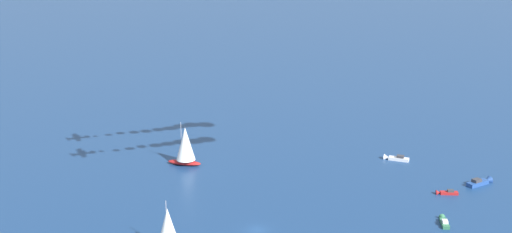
{
  "coord_description": "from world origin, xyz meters",
  "views": [
    {
      "loc": [
        -105.27,
        -75.01,
        62.84
      ],
      "look_at": [
        -0.19,
        0.13,
        25.72
      ],
      "focal_mm": 45.66,
      "sensor_mm": 36.0,
      "label": 1
    }
  ],
  "objects_px": {
    "motorboat_outer_ring_d": "(395,158)",
    "motorboat_inshore": "(481,182)",
    "sailboat_near_centre": "(168,230)",
    "motorboat_outer_ring_a": "(444,222)",
    "sailboat_offshore": "(185,146)",
    "motorboat_trailing": "(446,193)"
  },
  "relations": [
    {
      "from": "sailboat_near_centre",
      "to": "motorboat_outer_ring_d",
      "type": "bearing_deg",
      "value": -10.65
    },
    {
      "from": "motorboat_inshore",
      "to": "motorboat_outer_ring_a",
      "type": "relative_size",
      "value": 1.39
    },
    {
      "from": "motorboat_outer_ring_a",
      "to": "motorboat_inshore",
      "type": "bearing_deg",
      "value": 1.26
    },
    {
      "from": "sailboat_offshore",
      "to": "motorboat_outer_ring_d",
      "type": "bearing_deg",
      "value": -50.54
    },
    {
      "from": "motorboat_inshore",
      "to": "motorboat_outer_ring_a",
      "type": "height_order",
      "value": "motorboat_inshore"
    },
    {
      "from": "sailboat_offshore",
      "to": "motorboat_outer_ring_a",
      "type": "distance_m",
      "value": 72.04
    },
    {
      "from": "sailboat_near_centre",
      "to": "motorboat_trailing",
      "type": "distance_m",
      "value": 71.45
    },
    {
      "from": "motorboat_inshore",
      "to": "sailboat_offshore",
      "type": "distance_m",
      "value": 78.62
    },
    {
      "from": "motorboat_outer_ring_d",
      "to": "motorboat_trailing",
      "type": "bearing_deg",
      "value": -127.73
    },
    {
      "from": "motorboat_outer_ring_d",
      "to": "motorboat_inshore",
      "type": "bearing_deg",
      "value": -99.66
    },
    {
      "from": "sailboat_offshore",
      "to": "motorboat_outer_ring_d",
      "type": "distance_m",
      "value": 59.39
    },
    {
      "from": "sailboat_near_centre",
      "to": "sailboat_offshore",
      "type": "bearing_deg",
      "value": 37.61
    },
    {
      "from": "sailboat_near_centre",
      "to": "motorboat_outer_ring_a",
      "type": "height_order",
      "value": "sailboat_near_centre"
    },
    {
      "from": "sailboat_offshore",
      "to": "motorboat_trailing",
      "type": "distance_m",
      "value": 69.84
    },
    {
      "from": "sailboat_near_centre",
      "to": "motorboat_outer_ring_a",
      "type": "relative_size",
      "value": 1.88
    },
    {
      "from": "motorboat_outer_ring_d",
      "to": "motorboat_outer_ring_a",
      "type": "bearing_deg",
      "value": -141.29
    },
    {
      "from": "motorboat_trailing",
      "to": "motorboat_outer_ring_a",
      "type": "bearing_deg",
      "value": -161.61
    },
    {
      "from": "motorboat_inshore",
      "to": "motorboat_outer_ring_d",
      "type": "xyz_separation_m",
      "value": [
        4.32,
        25.36,
        -0.07
      ]
    },
    {
      "from": "sailboat_near_centre",
      "to": "motorboat_outer_ring_a",
      "type": "xyz_separation_m",
      "value": [
        45.48,
        -40.64,
        -4.5
      ]
    },
    {
      "from": "sailboat_offshore",
      "to": "motorboat_outer_ring_a",
      "type": "xyz_separation_m",
      "value": [
        5.19,
        -71.67,
        -5.17
      ]
    },
    {
      "from": "sailboat_near_centre",
      "to": "motorboat_inshore",
      "type": "distance_m",
      "value": 83.87
    },
    {
      "from": "motorboat_trailing",
      "to": "sailboat_near_centre",
      "type": "bearing_deg",
      "value": 150.49
    }
  ]
}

